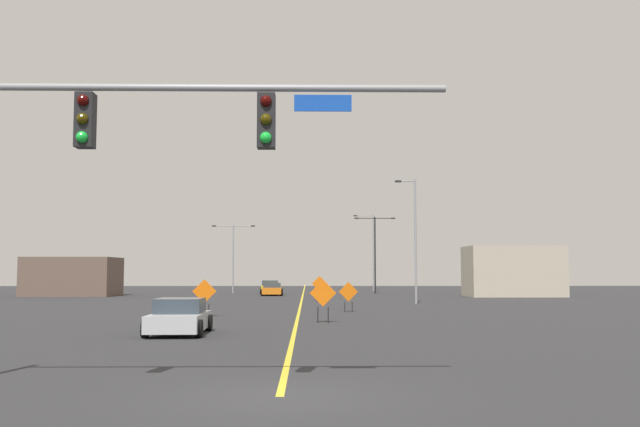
{
  "coord_description": "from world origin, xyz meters",
  "views": [
    {
      "loc": [
        0.52,
        -13.25,
        2.3
      ],
      "look_at": [
        1.04,
        17.29,
        4.84
      ],
      "focal_mm": 39.56,
      "sensor_mm": 36.0,
      "label": 1
    }
  ],
  "objects_px": {
    "street_lamp_near_right": "(233,251)",
    "construction_sign_left_lane": "(323,295)",
    "street_lamp_mid_left": "(414,236)",
    "car_silver_passing": "(179,318)",
    "construction_sign_median_near": "(320,285)",
    "car_yellow_mid": "(270,287)",
    "traffic_signal_assembly": "(87,146)",
    "construction_sign_median_far": "(348,293)",
    "street_lamp_far_right": "(375,247)",
    "car_orange_far": "(272,289)",
    "construction_sign_right_lane": "(204,293)",
    "street_lamp_far_left": "(372,249)"
  },
  "relations": [
    {
      "from": "car_orange_far",
      "to": "car_yellow_mid",
      "type": "bearing_deg",
      "value": 95.77
    },
    {
      "from": "street_lamp_mid_left",
      "to": "construction_sign_right_lane",
      "type": "distance_m",
      "value": 19.51
    },
    {
      "from": "street_lamp_mid_left",
      "to": "construction_sign_right_lane",
      "type": "bearing_deg",
      "value": -132.81
    },
    {
      "from": "car_silver_passing",
      "to": "street_lamp_mid_left",
      "type": "bearing_deg",
      "value": 62.79
    },
    {
      "from": "street_lamp_mid_left",
      "to": "construction_sign_median_near",
      "type": "distance_m",
      "value": 8.86
    },
    {
      "from": "car_yellow_mid",
      "to": "street_lamp_near_right",
      "type": "bearing_deg",
      "value": 147.14
    },
    {
      "from": "street_lamp_far_left",
      "to": "street_lamp_mid_left",
      "type": "xyz_separation_m",
      "value": [
        -0.15,
        -35.5,
        -0.26
      ]
    },
    {
      "from": "street_lamp_near_right",
      "to": "car_silver_passing",
      "type": "xyz_separation_m",
      "value": [
        3.42,
        -50.88,
        -3.96
      ]
    },
    {
      "from": "street_lamp_mid_left",
      "to": "car_orange_far",
      "type": "height_order",
      "value": "street_lamp_mid_left"
    },
    {
      "from": "traffic_signal_assembly",
      "to": "construction_sign_median_far",
      "type": "relative_size",
      "value": 6.04
    },
    {
      "from": "construction_sign_right_lane",
      "to": "car_orange_far",
      "type": "xyz_separation_m",
      "value": [
        1.82,
        33.25,
        -0.61
      ]
    },
    {
      "from": "construction_sign_median_near",
      "to": "car_yellow_mid",
      "type": "height_order",
      "value": "construction_sign_median_near"
    },
    {
      "from": "street_lamp_near_right",
      "to": "street_lamp_far_right",
      "type": "relative_size",
      "value": 0.91
    },
    {
      "from": "construction_sign_median_near",
      "to": "car_yellow_mid",
      "type": "xyz_separation_m",
      "value": [
        -4.91,
        19.53,
        -0.59
      ]
    },
    {
      "from": "construction_sign_median_far",
      "to": "car_silver_passing",
      "type": "xyz_separation_m",
      "value": [
        -7.12,
        -14.44,
        -0.46
      ]
    },
    {
      "from": "traffic_signal_assembly",
      "to": "construction_sign_median_far",
      "type": "xyz_separation_m",
      "value": [
        6.53,
        27.65,
        -3.6
      ]
    },
    {
      "from": "street_lamp_far_right",
      "to": "car_orange_far",
      "type": "xyz_separation_m",
      "value": [
        -10.71,
        -5.56,
        -4.33
      ]
    },
    {
      "from": "construction_sign_right_lane",
      "to": "car_silver_passing",
      "type": "xyz_separation_m",
      "value": [
        0.57,
        -10.17,
        -0.6
      ]
    },
    {
      "from": "construction_sign_median_near",
      "to": "construction_sign_right_lane",
      "type": "xyz_separation_m",
      "value": [
        -6.25,
        -18.47,
        -0.06
      ]
    },
    {
      "from": "construction_sign_right_lane",
      "to": "street_lamp_far_left",
      "type": "bearing_deg",
      "value": 75.12
    },
    {
      "from": "construction_sign_median_far",
      "to": "car_yellow_mid",
      "type": "bearing_deg",
      "value": 100.65
    },
    {
      "from": "car_silver_passing",
      "to": "car_yellow_mid",
      "type": "xyz_separation_m",
      "value": [
        0.77,
        48.17,
        0.07
      ]
    },
    {
      "from": "construction_sign_median_far",
      "to": "car_silver_passing",
      "type": "distance_m",
      "value": 16.11
    },
    {
      "from": "traffic_signal_assembly",
      "to": "construction_sign_right_lane",
      "type": "distance_m",
      "value": 23.67
    },
    {
      "from": "traffic_signal_assembly",
      "to": "street_lamp_far_left",
      "type": "distance_m",
      "value": 73.92
    },
    {
      "from": "street_lamp_near_right",
      "to": "construction_sign_left_lane",
      "type": "height_order",
      "value": "street_lamp_near_right"
    },
    {
      "from": "car_orange_far",
      "to": "construction_sign_median_far",
      "type": "bearing_deg",
      "value": -78.56
    },
    {
      "from": "street_lamp_far_left",
      "to": "street_lamp_far_right",
      "type": "xyz_separation_m",
      "value": [
        -0.64,
        -10.74,
        -0.23
      ]
    },
    {
      "from": "construction_sign_left_lane",
      "to": "traffic_signal_assembly",
      "type": "bearing_deg",
      "value": -104.44
    },
    {
      "from": "street_lamp_mid_left",
      "to": "construction_sign_left_lane",
      "type": "bearing_deg",
      "value": -110.7
    },
    {
      "from": "traffic_signal_assembly",
      "to": "construction_sign_right_lane",
      "type": "relative_size",
      "value": 5.41
    },
    {
      "from": "street_lamp_mid_left",
      "to": "construction_sign_right_lane",
      "type": "relative_size",
      "value": 4.68
    },
    {
      "from": "street_lamp_far_left",
      "to": "car_yellow_mid",
      "type": "distance_m",
      "value": 17.13
    },
    {
      "from": "construction_sign_right_lane",
      "to": "car_silver_passing",
      "type": "bearing_deg",
      "value": -86.81
    },
    {
      "from": "construction_sign_left_lane",
      "to": "construction_sign_median_far",
      "type": "bearing_deg",
      "value": 79.25
    },
    {
      "from": "construction_sign_left_lane",
      "to": "car_orange_far",
      "type": "relative_size",
      "value": 0.42
    },
    {
      "from": "street_lamp_far_right",
      "to": "car_orange_far",
      "type": "bearing_deg",
      "value": -152.55
    },
    {
      "from": "car_yellow_mid",
      "to": "construction_sign_right_lane",
      "type": "bearing_deg",
      "value": -92.02
    },
    {
      "from": "construction_sign_left_lane",
      "to": "car_silver_passing",
      "type": "xyz_separation_m",
      "value": [
        -5.47,
        -5.73,
        -0.63
      ]
    },
    {
      "from": "street_lamp_mid_left",
      "to": "car_orange_far",
      "type": "distance_m",
      "value": 22.63
    },
    {
      "from": "car_silver_passing",
      "to": "street_lamp_near_right",
      "type": "bearing_deg",
      "value": 93.85
    },
    {
      "from": "street_lamp_near_right",
      "to": "construction_sign_left_lane",
      "type": "xyz_separation_m",
      "value": [
        8.89,
        -45.15,
        -3.33
      ]
    },
    {
      "from": "street_lamp_far_left",
      "to": "construction_sign_median_near",
      "type": "height_order",
      "value": "street_lamp_far_left"
    },
    {
      "from": "construction_sign_median_near",
      "to": "car_silver_passing",
      "type": "distance_m",
      "value": 29.21
    },
    {
      "from": "traffic_signal_assembly",
      "to": "street_lamp_near_right",
      "type": "relative_size",
      "value": 1.39
    },
    {
      "from": "car_orange_far",
      "to": "construction_sign_right_lane",
      "type": "bearing_deg",
      "value": -93.13
    },
    {
      "from": "car_silver_passing",
      "to": "car_orange_far",
      "type": "xyz_separation_m",
      "value": [
        1.25,
        43.42,
        -0.01
      ]
    },
    {
      "from": "car_yellow_mid",
      "to": "car_orange_far",
      "type": "relative_size",
      "value": 0.87
    },
    {
      "from": "construction_sign_median_near",
      "to": "construction_sign_median_far",
      "type": "bearing_deg",
      "value": -84.24
    },
    {
      "from": "street_lamp_far_right",
      "to": "construction_sign_left_lane",
      "type": "relative_size",
      "value": 4.2
    }
  ]
}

